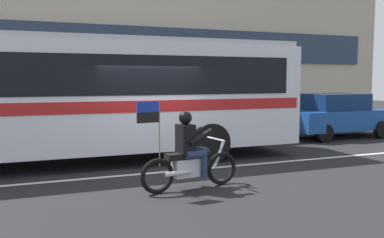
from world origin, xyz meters
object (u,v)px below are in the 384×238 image
object	(u,v)px
transit_bus	(74,91)
parked_sedan_curbside	(337,115)
fire_hydrant	(264,121)
motorcycle_with_rider	(190,156)

from	to	relation	value
transit_bus	parked_sedan_curbside	size ratio (longest dim) A/B	2.78
transit_bus	parked_sedan_curbside	xyz separation A→B (m)	(9.62, 1.39, -1.03)
parked_sedan_curbside	fire_hydrant	size ratio (longest dim) A/B	5.74
fire_hydrant	parked_sedan_curbside	bearing A→B (deg)	-40.13
parked_sedan_curbside	fire_hydrant	world-z (taller)	parked_sedan_curbside
transit_bus	parked_sedan_curbside	distance (m)	9.78
motorcycle_with_rider	fire_hydrant	size ratio (longest dim) A/B	2.91
motorcycle_with_rider	parked_sedan_curbside	distance (m)	9.16
parked_sedan_curbside	motorcycle_with_rider	bearing A→B (deg)	-148.28
motorcycle_with_rider	parked_sedan_curbside	xyz separation A→B (m)	(7.79, 4.81, 0.18)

